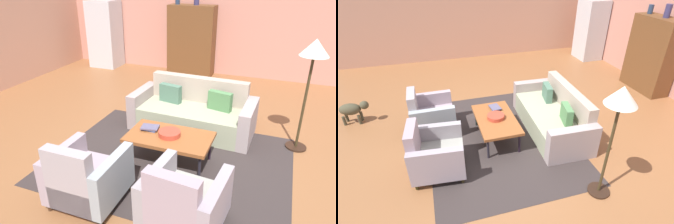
% 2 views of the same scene
% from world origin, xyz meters
% --- Properties ---
extents(ground_plane, '(11.50, 11.50, 0.00)m').
position_xyz_m(ground_plane, '(0.00, 0.00, 0.00)').
color(ground_plane, brown).
extents(wall_back, '(9.58, 0.12, 2.80)m').
position_xyz_m(wall_back, '(0.00, 4.20, 1.40)').
color(wall_back, tan).
rests_on(wall_back, ground).
extents(area_rug, '(3.40, 2.60, 0.01)m').
position_xyz_m(area_rug, '(-0.00, -0.32, 0.00)').
color(area_rug, '#312A28').
rests_on(area_rug, ground).
extents(couch, '(2.13, 0.98, 0.86)m').
position_xyz_m(couch, '(0.00, 0.81, 0.29)').
color(couch, gray).
rests_on(couch, ground).
extents(coffee_table, '(1.20, 0.70, 0.44)m').
position_xyz_m(coffee_table, '(-0.00, -0.37, 0.40)').
color(coffee_table, black).
rests_on(coffee_table, ground).
extents(armchair_left, '(0.80, 0.80, 0.88)m').
position_xyz_m(armchair_left, '(-0.60, -1.54, 0.34)').
color(armchair_left, '#39281C').
rests_on(armchair_left, ground).
extents(armchair_right, '(0.87, 0.87, 0.88)m').
position_xyz_m(armchair_right, '(0.59, -1.54, 0.34)').
color(armchair_right, '#331E16').
rests_on(armchair_right, ground).
extents(fruit_bowl, '(0.32, 0.32, 0.07)m').
position_xyz_m(fruit_bowl, '(-0.00, -0.37, 0.48)').
color(fruit_bowl, '#AF3B29').
rests_on(fruit_bowl, coffee_table).
extents(book_stack, '(0.28, 0.22, 0.05)m').
position_xyz_m(book_stack, '(-0.33, -0.30, 0.47)').
color(book_stack, '#3C5187').
rests_on(book_stack, coffee_table).
extents(cabinet, '(1.20, 0.51, 1.80)m').
position_xyz_m(cabinet, '(-1.00, 3.85, 0.90)').
color(cabinet, brown).
rests_on(cabinet, ground).
extents(vase_tall, '(0.12, 0.12, 0.21)m').
position_xyz_m(vase_tall, '(-1.40, 3.85, 1.90)').
color(vase_tall, '#24344B').
rests_on(vase_tall, cabinet).
extents(refrigerator, '(0.80, 0.73, 1.85)m').
position_xyz_m(refrigerator, '(-3.57, 3.75, 0.93)').
color(refrigerator, '#B7BABF').
rests_on(refrigerator, ground).
extents(floor_lamp, '(0.40, 0.40, 1.72)m').
position_xyz_m(floor_lamp, '(1.73, 0.73, 1.44)').
color(floor_lamp, black).
rests_on(floor_lamp, ground).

